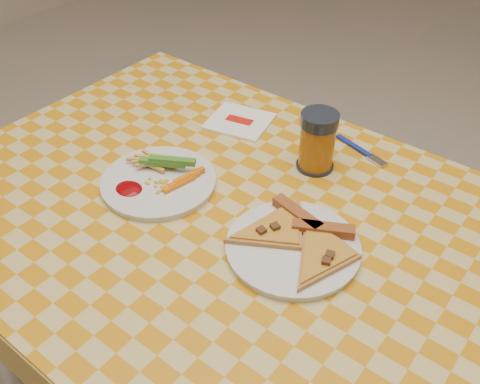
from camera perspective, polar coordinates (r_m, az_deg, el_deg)
name	(u,v)px	position (r m, az deg, el deg)	size (l,w,h in m)	color
table	(235,243)	(1.10, -0.53, -5.45)	(1.28, 0.88, 0.76)	white
plate_left	(159,182)	(1.13, -8.66, 1.02)	(0.24, 0.24, 0.01)	silver
plate_right	(293,248)	(0.98, 5.65, -5.97)	(0.24, 0.24, 0.01)	silver
fries_veggies	(160,171)	(1.13, -8.50, 2.22)	(0.18, 0.17, 0.04)	gold
pizza_slices	(299,238)	(0.98, 6.36, -4.88)	(0.30, 0.26, 0.02)	#BD7F3A
drink_glass	(317,142)	(1.14, 8.25, 5.33)	(0.08, 0.08, 0.13)	black
napkin	(239,121)	(1.32, -0.06, 7.55)	(0.17, 0.16, 0.01)	white
fork	(361,150)	(1.24, 12.80, 4.34)	(0.15, 0.06, 0.01)	navy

